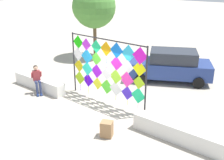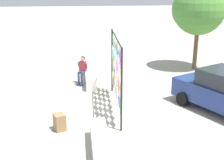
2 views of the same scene
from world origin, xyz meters
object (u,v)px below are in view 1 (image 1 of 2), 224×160
(cardboard_box_large, at_px, (107,129))
(tree_broadleaf, at_px, (93,7))
(parked_car, at_px, (170,65))
(kite_display_rack, at_px, (106,66))
(seated_vendor, at_px, (37,78))

(cardboard_box_large, xyz_separation_m, tree_broadleaf, (-7.46, 7.76, 3.32))
(parked_car, distance_m, tree_broadleaf, 7.27)
(kite_display_rack, xyz_separation_m, seated_vendor, (-3.38, -1.36, -0.93))
(seated_vendor, distance_m, parked_car, 7.34)
(seated_vendor, height_order, cardboard_box_large, seated_vendor)
(kite_display_rack, relative_size, parked_car, 0.89)
(kite_display_rack, xyz_separation_m, parked_car, (1.04, 4.50, -0.91))
(parked_car, relative_size, tree_broadleaf, 0.95)
(kite_display_rack, height_order, seated_vendor, kite_display_rack)
(seated_vendor, relative_size, tree_broadleaf, 0.29)
(cardboard_box_large, bearing_deg, parked_car, 96.72)
(tree_broadleaf, bearing_deg, seated_vendor, -71.81)
(seated_vendor, xyz_separation_m, cardboard_box_large, (5.22, -0.91, -0.56))
(kite_display_rack, relative_size, seated_vendor, 2.96)
(seated_vendor, distance_m, cardboard_box_large, 5.32)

